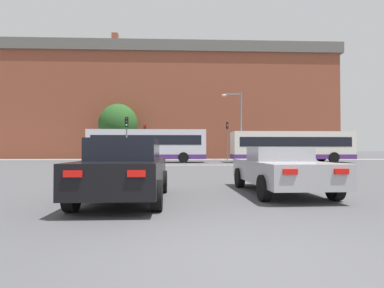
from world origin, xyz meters
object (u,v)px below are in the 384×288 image
at_px(bus_crossing_trailing, 291,146).
at_px(car_roadster_right, 280,170).
at_px(traffic_light_far_right, 227,135).
at_px(traffic_light_far_left, 145,137).
at_px(pedestrian_walking_east, 248,151).
at_px(bus_crossing_lead, 148,145).
at_px(street_lamp_junction, 238,120).
at_px(car_saloon_left, 126,169).
at_px(traffic_light_near_left, 127,133).
at_px(pedestrian_waiting, 123,151).
at_px(pedestrian_walking_west, 260,151).

bearing_deg(bus_crossing_trailing, car_roadster_right, -21.46).
distance_m(car_roadster_right, traffic_light_far_right, 27.87).
distance_m(traffic_light_far_left, pedestrian_walking_east, 13.23).
height_order(bus_crossing_trailing, traffic_light_far_right, traffic_light_far_right).
bearing_deg(bus_crossing_lead, traffic_light_far_right, 128.85).
bearing_deg(car_roadster_right, bus_crossing_trailing, 66.95).
height_order(traffic_light_far_right, traffic_light_far_left, traffic_light_far_right).
bearing_deg(bus_crossing_trailing, traffic_light_far_right, -145.44).
bearing_deg(traffic_light_far_left, bus_crossing_lead, -81.08).
distance_m(bus_crossing_trailing, street_lamp_junction, 5.83).
bearing_deg(bus_crossing_trailing, car_saloon_left, -29.68).
bearing_deg(car_saloon_left, traffic_light_near_left, 99.52).
bearing_deg(pedestrian_walking_east, car_roadster_right, 0.13).
xyz_separation_m(traffic_light_far_right, pedestrian_waiting, (-12.91, 1.64, -2.04)).
relative_size(car_saloon_left, pedestrian_walking_west, 2.48).
relative_size(bus_crossing_trailing, pedestrian_walking_east, 6.40).
bearing_deg(pedestrian_walking_east, car_saloon_left, -6.85).
xyz_separation_m(bus_crossing_lead, pedestrian_waiting, (-4.03, 8.79, -0.66)).
bearing_deg(pedestrian_waiting, bus_crossing_lead, 7.14).
bearing_deg(car_saloon_left, traffic_light_far_right, 75.66).
bearing_deg(bus_crossing_lead, street_lamp_junction, 95.93).
bearing_deg(pedestrian_walking_west, bus_crossing_lead, -54.73).
relative_size(traffic_light_near_left, pedestrian_waiting, 2.19).
relative_size(bus_crossing_lead, pedestrian_walking_east, 6.15).
height_order(bus_crossing_lead, pedestrian_waiting, bus_crossing_lead).
height_order(car_saloon_left, traffic_light_far_right, traffic_light_far_right).
height_order(car_roadster_right, bus_crossing_trailing, bus_crossing_trailing).
relative_size(bus_crossing_trailing, street_lamp_junction, 1.66).
bearing_deg(street_lamp_junction, car_roadster_right, -97.75).
relative_size(car_roadster_right, traffic_light_far_left, 1.04).
relative_size(car_saloon_left, pedestrian_waiting, 2.46).
height_order(car_roadster_right, street_lamp_junction, street_lamp_junction).
distance_m(bus_crossing_trailing, traffic_light_far_left, 16.92).
height_order(car_roadster_right, traffic_light_far_right, traffic_light_far_right).
xyz_separation_m(car_saloon_left, car_roadster_right, (4.22, 1.13, -0.10)).
distance_m(traffic_light_near_left, pedestrian_walking_east, 19.35).
xyz_separation_m(car_roadster_right, pedestrian_walking_east, (5.83, 29.51, 0.40)).
bearing_deg(bus_crossing_lead, car_saloon_left, 4.78).
bearing_deg(car_roadster_right, pedestrian_waiting, 107.37).
xyz_separation_m(traffic_light_near_left, pedestrian_waiting, (-2.94, 14.05, -1.56)).
distance_m(traffic_light_far_right, traffic_light_near_left, 15.92).
distance_m(car_saloon_left, traffic_light_near_left, 16.69).
distance_m(traffic_light_near_left, street_lamp_junction, 11.90).
xyz_separation_m(bus_crossing_trailing, pedestrian_walking_west, (-0.66, 9.00, -0.58)).
bearing_deg(traffic_light_far_left, pedestrian_walking_west, 5.89).
xyz_separation_m(car_saloon_left, pedestrian_waiting, (-5.83, 30.38, 0.26)).
distance_m(car_saloon_left, pedestrian_waiting, 30.94).
height_order(traffic_light_far_right, traffic_light_near_left, traffic_light_far_right).
xyz_separation_m(traffic_light_far_left, pedestrian_walking_east, (13.00, 1.78, -1.73)).
distance_m(traffic_light_far_left, street_lamp_junction, 11.99).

